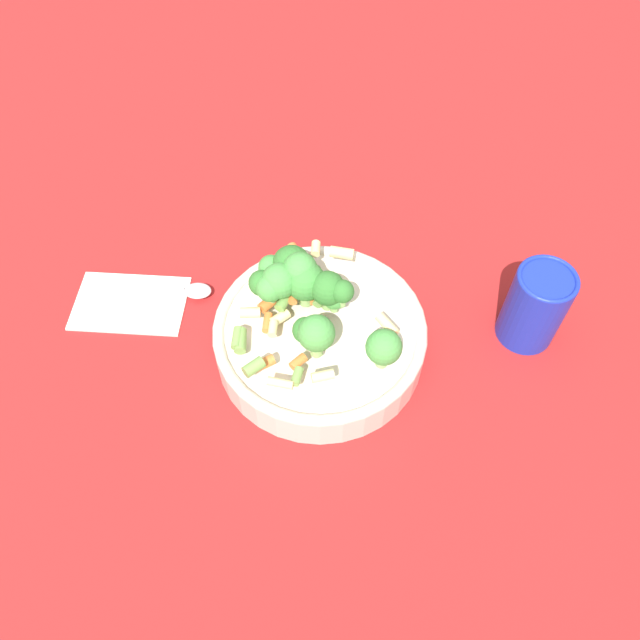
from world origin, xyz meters
TOP-DOWN VIEW (x-y plane):
  - ground_plane at (0.00, 0.00)m, footprint 3.00×3.00m
  - bowl at (0.00, 0.00)m, footprint 0.26×0.26m
  - pasta_salad at (-0.02, 0.01)m, footprint 0.20×0.21m
  - cup at (0.23, 0.12)m, footprint 0.07×0.07m
  - napkin at (-0.26, -0.03)m, footprint 0.17×0.14m
  - spoon at (-0.21, 0.01)m, footprint 0.16×0.07m

SIDE VIEW (x-z plane):
  - ground_plane at x=0.00m, z-range 0.00..0.00m
  - napkin at x=-0.26m, z-range 0.00..0.01m
  - spoon at x=-0.21m, z-range 0.01..0.02m
  - bowl at x=0.00m, z-range 0.00..0.06m
  - cup at x=0.23m, z-range 0.00..0.11m
  - pasta_salad at x=-0.02m, z-range 0.06..0.13m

